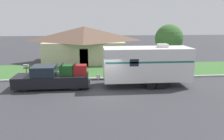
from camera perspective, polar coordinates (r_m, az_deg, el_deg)
ground_plane at (r=16.85m, az=-1.92°, el=-5.78°), size 120.00×120.00×0.00m
curb_strip at (r=20.41m, az=-2.52°, el=-2.20°), size 80.00×0.30×0.14m
lawn_strip at (r=23.96m, az=-2.93°, el=-0.03°), size 80.00×7.00×0.03m
house_across_street at (r=28.85m, az=-7.20°, el=6.87°), size 10.69×7.08×4.57m
pickup_truck at (r=18.22m, az=-15.22°, el=-1.95°), size 5.98×2.02×2.00m
travel_trailer at (r=18.24m, az=9.05°, el=1.64°), size 8.13×2.47×3.50m
mailbox at (r=21.89m, az=-21.52°, el=0.56°), size 0.48×0.20×1.36m
tree_in_yard at (r=23.12m, az=14.65°, el=7.95°), size 2.83×2.83×4.97m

